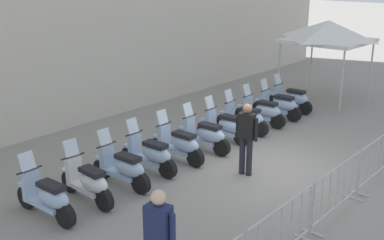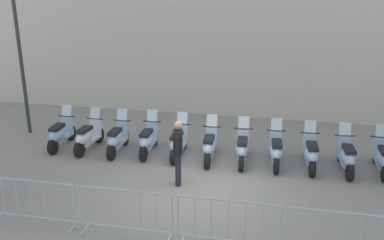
% 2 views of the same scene
% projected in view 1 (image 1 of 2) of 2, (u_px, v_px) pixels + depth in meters
% --- Properties ---
extents(ground_plane, '(120.00, 120.00, 0.00)m').
position_uv_depth(ground_plane, '(260.00, 168.00, 11.80)').
color(ground_plane, gray).
extents(motorcycle_0, '(0.56, 1.72, 1.24)m').
position_uv_depth(motorcycle_0, '(47.00, 197.00, 9.29)').
color(motorcycle_0, black).
rests_on(motorcycle_0, ground).
extents(motorcycle_1, '(0.56, 1.72, 1.24)m').
position_uv_depth(motorcycle_1, '(88.00, 182.00, 9.95)').
color(motorcycle_1, black).
rests_on(motorcycle_1, ground).
extents(motorcycle_2, '(0.56, 1.72, 1.24)m').
position_uv_depth(motorcycle_2, '(123.00, 168.00, 10.66)').
color(motorcycle_2, black).
rests_on(motorcycle_2, ground).
extents(motorcycle_3, '(0.56, 1.72, 1.24)m').
position_uv_depth(motorcycle_3, '(150.00, 155.00, 11.41)').
color(motorcycle_3, black).
rests_on(motorcycle_3, ground).
extents(motorcycle_4, '(0.56, 1.72, 1.24)m').
position_uv_depth(motorcycle_4, '(179.00, 144.00, 12.07)').
color(motorcycle_4, black).
rests_on(motorcycle_4, ground).
extents(motorcycle_5, '(0.56, 1.73, 1.24)m').
position_uv_depth(motorcycle_5, '(205.00, 135.00, 12.73)').
color(motorcycle_5, black).
rests_on(motorcycle_5, ground).
extents(motorcycle_6, '(0.56, 1.73, 1.24)m').
position_uv_depth(motorcycle_6, '(226.00, 126.00, 13.44)').
color(motorcycle_6, black).
rests_on(motorcycle_6, ground).
extents(motorcycle_7, '(0.56, 1.73, 1.24)m').
position_uv_depth(motorcycle_7, '(244.00, 118.00, 14.15)').
color(motorcycle_7, black).
rests_on(motorcycle_7, ground).
extents(motorcycle_8, '(0.56, 1.73, 1.24)m').
position_uv_depth(motorcycle_8, '(262.00, 111.00, 14.84)').
color(motorcycle_8, black).
rests_on(motorcycle_8, ground).
extents(motorcycle_9, '(0.56, 1.73, 1.24)m').
position_uv_depth(motorcycle_9, '(279.00, 105.00, 15.52)').
color(motorcycle_9, black).
rests_on(motorcycle_9, ground).
extents(motorcycle_10, '(0.56, 1.72, 1.24)m').
position_uv_depth(motorcycle_10, '(291.00, 99.00, 16.27)').
color(motorcycle_10, black).
rests_on(motorcycle_10, ground).
extents(barrier_segment_1, '(2.04, 0.47, 1.07)m').
position_uv_depth(barrier_segment_1, '(281.00, 235.00, 7.83)').
color(barrier_segment_1, '#B2B5B7').
rests_on(barrier_segment_1, ground).
extents(barrier_segment_2, '(2.04, 0.47, 1.07)m').
position_uv_depth(barrier_segment_2, '(337.00, 191.00, 9.37)').
color(barrier_segment_2, '#B2B5B7').
rests_on(barrier_segment_2, ground).
extents(barrier_segment_3, '(2.04, 0.47, 1.07)m').
position_uv_depth(barrier_segment_3, '(377.00, 160.00, 10.92)').
color(barrier_segment_3, '#B2B5B7').
rests_on(barrier_segment_3, ground).
extents(officer_near_row_end, '(0.28, 0.54, 1.73)m').
position_uv_depth(officer_near_row_end, '(246.00, 135.00, 11.15)').
color(officer_near_row_end, '#23232D').
rests_on(officer_near_row_end, ground).
extents(officer_mid_plaza, '(0.28, 0.54, 1.73)m').
position_uv_depth(officer_mid_plaza, '(159.00, 238.00, 6.91)').
color(officer_mid_plaza, '#23232D').
rests_on(officer_mid_plaza, ground).
extents(canopy_tent, '(2.67, 2.67, 2.91)m').
position_uv_depth(canopy_tent, '(328.00, 32.00, 17.08)').
color(canopy_tent, silver).
rests_on(canopy_tent, ground).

